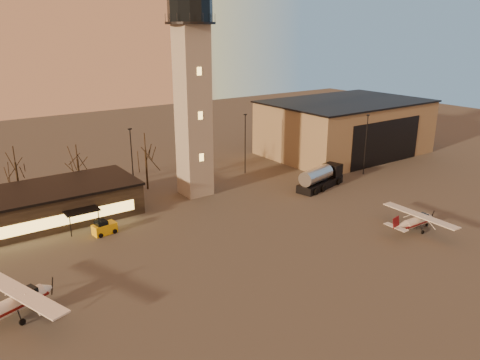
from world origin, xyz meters
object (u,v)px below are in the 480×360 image
object	(u,v)px
cessna_rear	(17,305)
terminal	(35,207)
control_tower	(192,82)
cessna_front	(417,223)
fuel_truck	(320,179)
service_cart	(104,229)
hangar	(345,127)

from	to	relation	value
cessna_rear	terminal	bearing A→B (deg)	53.87
control_tower	cessna_rear	world-z (taller)	control_tower
cessna_front	fuel_truck	xyz separation A→B (m)	(1.71, 18.41, 0.41)
terminal	service_cart	world-z (taller)	terminal
hangar	control_tower	bearing A→B (deg)	-173.69
control_tower	terminal	world-z (taller)	control_tower
hangar	cessna_front	world-z (taller)	hangar
terminal	hangar	bearing A→B (deg)	1.97
cessna_rear	service_cart	distance (m)	17.22
control_tower	terminal	size ratio (longest dim) A/B	1.28
control_tower	hangar	bearing A→B (deg)	6.31
control_tower	cessna_rear	xyz separation A→B (m)	(-28.18, -18.64, -15.20)
control_tower	cessna_rear	bearing A→B (deg)	-146.52
service_cart	fuel_truck	bearing A→B (deg)	-11.52
hangar	terminal	bearing A→B (deg)	-178.03
terminal	fuel_truck	world-z (taller)	terminal
hangar	cessna_front	distance (m)	37.67
hangar	terminal	xyz separation A→B (m)	(-57.99, -2.00, -3.00)
cessna_rear	service_cart	xyz separation A→B (m)	(11.95, 12.38, -0.46)
terminal	fuel_truck	size ratio (longest dim) A/B	2.64
cessna_rear	service_cart	bearing A→B (deg)	26.59
cessna_front	fuel_truck	bearing A→B (deg)	86.10
terminal	cessna_front	distance (m)	47.42
fuel_truck	hangar	bearing A→B (deg)	20.84
fuel_truck	terminal	bearing A→B (deg)	151.32
hangar	service_cart	size ratio (longest dim) A/B	10.62
control_tower	fuel_truck	distance (m)	24.34
terminal	control_tower	bearing A→B (deg)	-5.15
hangar	fuel_truck	world-z (taller)	hangar
control_tower	terminal	xyz separation A→B (m)	(-21.99, 1.98, -14.17)
control_tower	hangar	size ratio (longest dim) A/B	1.07
hangar	cessna_rear	world-z (taller)	hangar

